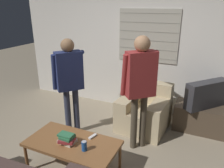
# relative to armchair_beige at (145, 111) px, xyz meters

# --- Properties ---
(ground_plane) EXTENTS (16.00, 16.00, 0.00)m
(ground_plane) POSITION_rel_armchair_beige_xyz_m (-0.45, -1.31, -0.32)
(ground_plane) COLOR gray
(wall_back) EXTENTS (5.20, 0.08, 2.55)m
(wall_back) POSITION_rel_armchair_beige_xyz_m (-0.45, 0.72, 0.97)
(wall_back) COLOR silver
(wall_back) RESTS_ON ground_plane
(armchair_beige) EXTENTS (0.86, 0.86, 0.80)m
(armchair_beige) POSITION_rel_armchair_beige_xyz_m (0.00, 0.00, 0.00)
(armchair_beige) COLOR #C6B289
(armchair_beige) RESTS_ON ground_plane
(coffee_table) EXTENTS (1.20, 0.62, 0.44)m
(coffee_table) POSITION_rel_armchair_beige_xyz_m (-0.54, -1.47, 0.09)
(coffee_table) COLOR brown
(coffee_table) RESTS_ON ground_plane
(tv_stand) EXTENTS (0.98, 0.48, 0.46)m
(tv_stand) POSITION_rel_armchair_beige_xyz_m (0.98, 0.31, -0.09)
(tv_stand) COLOR #4C3D2D
(tv_stand) RESTS_ON ground_plane
(tv) EXTENTS (0.69, 0.74, 0.46)m
(tv) POSITION_rel_armchair_beige_xyz_m (0.97, 0.31, 0.37)
(tv) COLOR #2D2D33
(tv) RESTS_ON tv_stand
(person_left_standing) EXTENTS (0.52, 0.79, 1.64)m
(person_left_standing) POSITION_rel_armchair_beige_xyz_m (-1.08, -0.69, 0.72)
(person_left_standing) COLOR #33384C
(person_left_standing) RESTS_ON ground_plane
(person_right_standing) EXTENTS (0.50, 0.85, 1.73)m
(person_right_standing) POSITION_rel_armchair_beige_xyz_m (0.07, -0.60, 0.79)
(person_right_standing) COLOR #4C4233
(person_right_standing) RESTS_ON ground_plane
(book_stack) EXTENTS (0.24, 0.21, 0.14)m
(book_stack) POSITION_rel_armchair_beige_xyz_m (-0.59, -1.51, 0.19)
(book_stack) COLOR beige
(book_stack) RESTS_ON coffee_table
(soda_can) EXTENTS (0.07, 0.07, 0.13)m
(soda_can) POSITION_rel_armchair_beige_xyz_m (-0.31, -1.55, 0.19)
(soda_can) COLOR #194C9E
(soda_can) RESTS_ON coffee_table
(spare_remote) EXTENTS (0.07, 0.14, 0.02)m
(spare_remote) POSITION_rel_armchair_beige_xyz_m (-0.36, -1.26, 0.14)
(spare_remote) COLOR white
(spare_remote) RESTS_ON coffee_table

